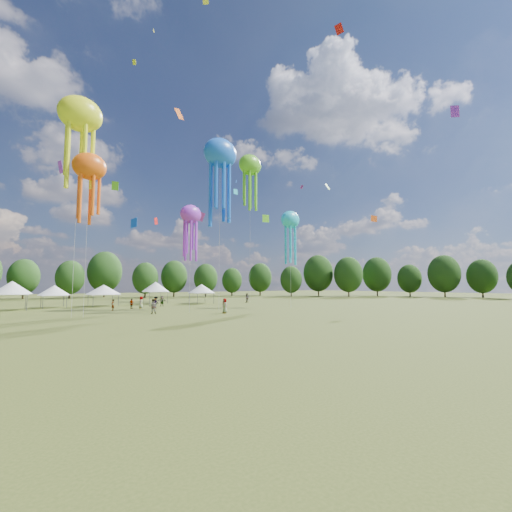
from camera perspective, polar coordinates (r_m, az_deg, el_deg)
ground at (r=21.09m, az=33.43°, el=-14.03°), size 300.00×300.00×0.00m
spectator_near at (r=44.79m, az=-16.93°, el=-8.10°), size 1.08×0.95×1.87m
spectators_far at (r=56.74m, az=-12.66°, el=-7.50°), size 28.09×19.81×1.89m
festival_tents at (r=63.75m, az=-22.70°, el=-5.05°), size 35.24×10.13×4.23m
show_kites at (r=56.38m, az=-8.49°, el=13.29°), size 41.46×22.61×32.31m
small_kites at (r=57.65m, az=-16.43°, el=22.21°), size 68.08×55.82×44.78m
treeline at (r=71.48m, az=-24.26°, el=-2.09°), size 201.57×95.24×13.43m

